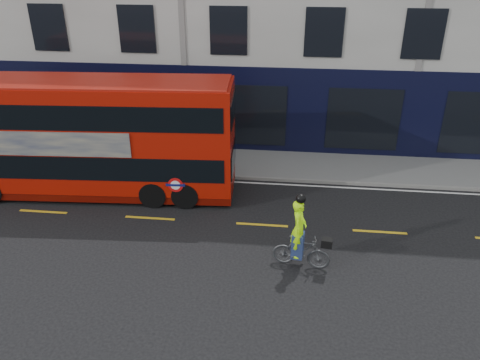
# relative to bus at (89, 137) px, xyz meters

# --- Properties ---
(ground) EXTENTS (120.00, 120.00, 0.00)m
(ground) POSITION_rel_bus_xyz_m (2.70, -3.30, -2.27)
(ground) COLOR black
(ground) RESTS_ON ground
(pavement) EXTENTS (60.00, 3.00, 0.12)m
(pavement) POSITION_rel_bus_xyz_m (2.70, 3.20, -2.21)
(pavement) COLOR slate
(pavement) RESTS_ON ground
(kerb) EXTENTS (60.00, 0.12, 0.13)m
(kerb) POSITION_rel_bus_xyz_m (2.70, 1.70, -2.21)
(kerb) COLOR slate
(kerb) RESTS_ON ground
(road_edge_line) EXTENTS (58.00, 0.10, 0.01)m
(road_edge_line) POSITION_rel_bus_xyz_m (2.70, 1.40, -2.27)
(road_edge_line) COLOR silver
(road_edge_line) RESTS_ON ground
(lane_dashes) EXTENTS (58.00, 0.12, 0.01)m
(lane_dashes) POSITION_rel_bus_xyz_m (2.70, -1.80, -2.27)
(lane_dashes) COLOR gold
(lane_dashes) RESTS_ON ground
(bus) EXTENTS (11.12, 3.16, 4.43)m
(bus) POSITION_rel_bus_xyz_m (0.00, 0.00, 0.00)
(bus) COLOR #AC1306
(bus) RESTS_ON ground
(cyclist) EXTENTS (1.78, 0.74, 2.45)m
(cyclist) POSITION_rel_bus_xyz_m (7.97, -4.00, -1.44)
(cyclist) COLOR #45474A
(cyclist) RESTS_ON ground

